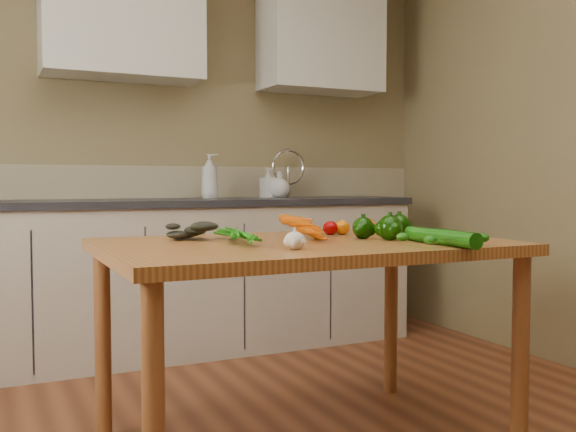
# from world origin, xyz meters

# --- Properties ---
(room) EXTENTS (4.04, 5.04, 2.64)m
(room) POSITION_xyz_m (0.00, 0.17, 1.25)
(room) COLOR brown
(room) RESTS_ON ground
(counter_run) EXTENTS (2.84, 0.64, 1.14)m
(counter_run) POSITION_xyz_m (0.21, 2.19, 0.46)
(counter_run) COLOR #B3A795
(counter_run) RESTS_ON ground
(upper_cabinets) EXTENTS (2.15, 0.35, 0.70)m
(upper_cabinets) POSITION_xyz_m (0.51, 2.32, 1.95)
(upper_cabinets) COLOR silver
(upper_cabinets) RESTS_ON room
(table) EXTENTS (1.46, 0.94, 0.78)m
(table) POSITION_xyz_m (0.23, 0.63, 0.69)
(table) COLOR #AB6931
(table) RESTS_ON ground
(soap_bottle_a) EXTENTS (0.14, 0.14, 0.27)m
(soap_bottle_a) POSITION_xyz_m (0.40, 2.26, 1.04)
(soap_bottle_a) COLOR silver
(soap_bottle_a) RESTS_ON counter_run
(soap_bottle_b) EXTENTS (0.09, 0.09, 0.19)m
(soap_bottle_b) POSITION_xyz_m (0.81, 2.32, 0.99)
(soap_bottle_b) COLOR silver
(soap_bottle_b) RESTS_ON counter_run
(soap_bottle_c) EXTENTS (0.17, 0.17, 0.17)m
(soap_bottle_c) POSITION_xyz_m (0.87, 2.26, 0.98)
(soap_bottle_c) COLOR silver
(soap_bottle_c) RESTS_ON counter_run
(carrot_bunch) EXTENTS (0.27, 0.21, 0.07)m
(carrot_bunch) POSITION_xyz_m (0.17, 0.70, 0.82)
(carrot_bunch) COLOR #C54D04
(carrot_bunch) RESTS_ON table
(leafy_greens) EXTENTS (0.21, 0.19, 0.10)m
(leafy_greens) POSITION_xyz_m (-0.16, 0.87, 0.83)
(leafy_greens) COLOR black
(leafy_greens) RESTS_ON table
(garlic_bulb) EXTENTS (0.07, 0.07, 0.06)m
(garlic_bulb) POSITION_xyz_m (0.06, 0.38, 0.81)
(garlic_bulb) COLOR silver
(garlic_bulb) RESTS_ON table
(pepper_a) EXTENTS (0.08, 0.08, 0.08)m
(pepper_a) POSITION_xyz_m (0.47, 0.63, 0.82)
(pepper_a) COLOR black
(pepper_a) RESTS_ON table
(pepper_b) EXTENTS (0.09, 0.09, 0.09)m
(pepper_b) POSITION_xyz_m (0.66, 0.66, 0.83)
(pepper_b) COLOR black
(pepper_b) RESTS_ON table
(pepper_c) EXTENTS (0.09, 0.09, 0.09)m
(pepper_c) POSITION_xyz_m (0.54, 0.54, 0.83)
(pepper_c) COLOR black
(pepper_c) RESTS_ON table
(tomato_a) EXTENTS (0.06, 0.06, 0.06)m
(tomato_a) POSITION_xyz_m (0.45, 0.83, 0.81)
(tomato_a) COLOR #970204
(tomato_a) RESTS_ON table
(tomato_b) EXTENTS (0.07, 0.07, 0.06)m
(tomato_b) POSITION_xyz_m (0.50, 0.83, 0.81)
(tomato_b) COLOR #DA6705
(tomato_b) RESTS_ON table
(tomato_c) EXTENTS (0.07, 0.07, 0.07)m
(tomato_c) POSITION_xyz_m (0.62, 0.82, 0.81)
(tomato_c) COLOR #DA6705
(tomato_c) RESTS_ON table
(zucchini_a) EXTENTS (0.06, 0.23, 0.06)m
(zucchini_a) POSITION_xyz_m (0.59, 0.37, 0.81)
(zucchini_a) COLOR #0E4C08
(zucchini_a) RESTS_ON table
(zucchini_b) EXTENTS (0.07, 0.21, 0.06)m
(zucchini_b) POSITION_xyz_m (0.59, 0.22, 0.81)
(zucchini_b) COLOR #0E4C08
(zucchini_b) RESTS_ON table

